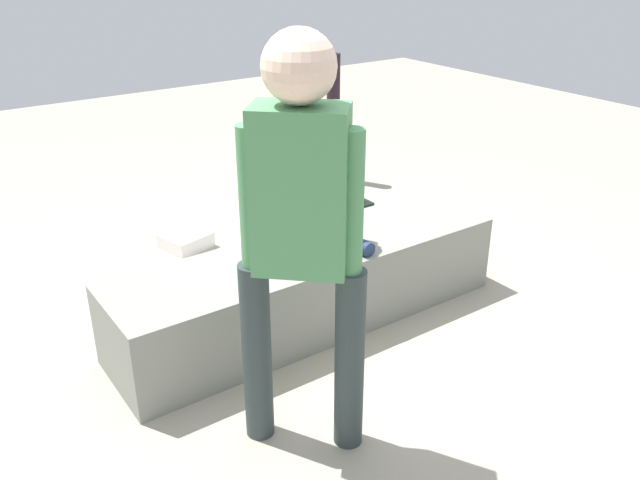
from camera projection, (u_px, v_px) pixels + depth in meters
name	position (u px, v px, depth m)	size (l,w,h in m)	color
ground_plane	(311.00, 320.00, 3.66)	(12.00, 12.00, 0.00)	#9E9784
concrete_ledge	(310.00, 286.00, 3.57)	(2.17, 0.56, 0.44)	gray
child_seated	(335.00, 207.00, 3.43)	(0.28, 0.32, 0.48)	navy
adult_standing	(301.00, 217.00, 2.40)	(0.39, 0.38, 1.67)	#2C3738
cake_plate	(276.00, 246.00, 3.46)	(0.22, 0.22, 0.06)	yellow
gift_bag	(314.00, 198.00, 4.95)	(0.21, 0.08, 0.32)	gold
railing_post	(333.00, 134.00, 5.60)	(0.36, 0.36, 1.06)	black
water_bottle_near_gift	(139.00, 308.00, 3.57)	(0.07, 0.07, 0.24)	silver
water_bottle_far_side	(296.00, 249.00, 4.29)	(0.07, 0.07, 0.19)	silver
party_cup_red	(150.00, 295.00, 3.83)	(0.08, 0.08, 0.10)	red
cake_box_white	(186.00, 240.00, 4.49)	(0.28, 0.27, 0.10)	white
handbag_black_leather	(351.00, 221.00, 4.59)	(0.29, 0.14, 0.36)	black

